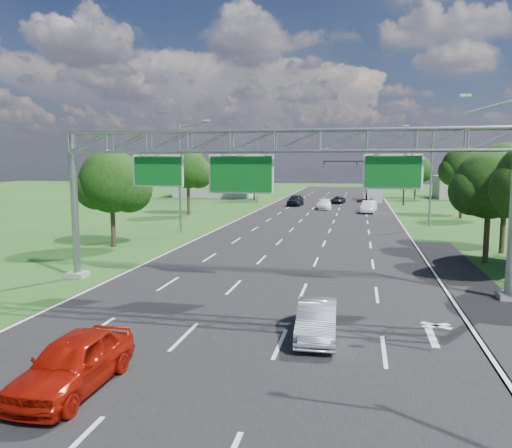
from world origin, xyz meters
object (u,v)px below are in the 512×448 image
(red_coupe, at_px, (73,362))
(silver_sedan, at_px, (317,320))
(traffic_signal, at_px, (380,171))
(box_truck, at_px, (374,192))
(sign_gantry, at_px, (277,153))

(red_coupe, height_order, silver_sedan, red_coupe)
(traffic_signal, height_order, box_truck, traffic_signal)
(sign_gantry, distance_m, silver_sedan, 9.78)
(red_coupe, bearing_deg, silver_sedan, 41.86)
(sign_gantry, bearing_deg, traffic_signal, 82.32)
(traffic_signal, distance_m, red_coupe, 66.72)
(traffic_signal, bearing_deg, silver_sedan, -94.25)
(sign_gantry, bearing_deg, box_truck, 83.80)
(red_coupe, xyz_separation_m, silver_sedan, (6.43, 5.63, -0.13))
(traffic_signal, relative_size, box_truck, 1.42)
(sign_gantry, relative_size, silver_sedan, 5.81)
(traffic_signal, bearing_deg, sign_gantry, -97.68)
(sign_gantry, relative_size, red_coupe, 5.04)
(red_coupe, bearing_deg, traffic_signal, 81.23)
(red_coupe, distance_m, box_truck, 74.13)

